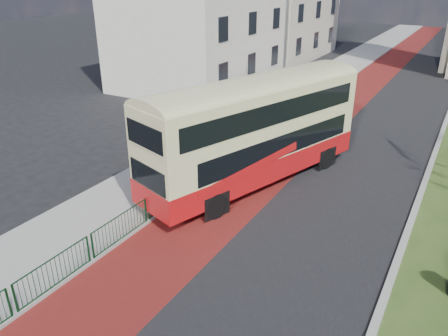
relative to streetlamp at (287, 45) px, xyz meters
The scene contains 11 objects.
ground 19.08m from the streetlamp, 76.42° to the right, with size 160.00×160.00×0.00m, color black.
road_carriageway 7.70m from the streetlamp, 18.88° to the left, with size 9.00×120.00×0.01m, color black.
bus_lane 5.91m from the streetlamp, 32.43° to the left, with size 3.40×120.00×0.01m, color #591414.
pavement_west 5.00m from the streetlamp, 108.07° to the left, with size 4.00×120.00×0.12m, color gray.
kerb_west 5.13m from the streetlamp, 56.03° to the left, with size 0.25×120.00×0.13m, color #999993.
kerb_east 12.07m from the streetlamp, 20.95° to the left, with size 0.25×80.00×0.13m, color #999993.
pedestrian_railing 14.64m from the streetlamp, 84.30° to the right, with size 0.07×24.00×1.12m.
street_block_near 10.62m from the streetlamp, 157.49° to the left, with size 10.30×14.30×13.00m.
street_block_far 22.24m from the streetlamp, 115.76° to the left, with size 10.30×16.30×11.50m.
streetlamp is the anchor object (origin of this frame).
bus 12.37m from the streetlamp, 73.70° to the right, with size 6.11×11.73×4.80m.
Camera 1 is at (7.08, -10.52, 9.08)m, focal length 35.00 mm.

